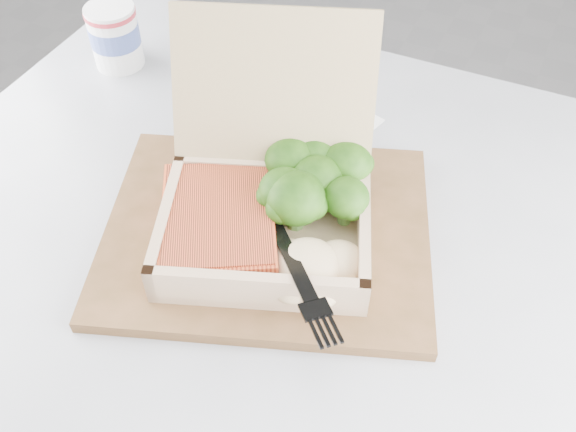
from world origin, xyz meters
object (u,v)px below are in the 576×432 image
at_px(serving_tray, 267,232).
at_px(takeout_container, 268,186).
at_px(paper_cup, 115,35).
at_px(cafe_table, 245,341).

height_order(serving_tray, takeout_container, takeout_container).
distance_m(serving_tray, paper_cup, 0.36).
bearing_deg(serving_tray, takeout_container, 108.24).
height_order(cafe_table, paper_cup, paper_cup).
xyz_separation_m(takeout_container, paper_cup, (-0.30, 0.17, -0.01)).
height_order(cafe_table, serving_tray, serving_tray).
xyz_separation_m(cafe_table, takeout_container, (0.02, 0.04, 0.24)).
bearing_deg(cafe_table, takeout_container, 61.01).
distance_m(takeout_container, paper_cup, 0.35).
bearing_deg(paper_cup, serving_tray, -31.11).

